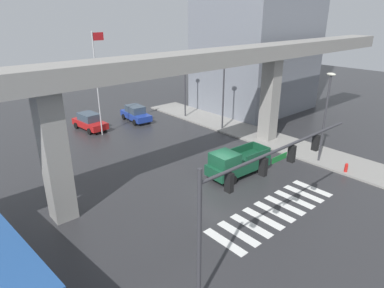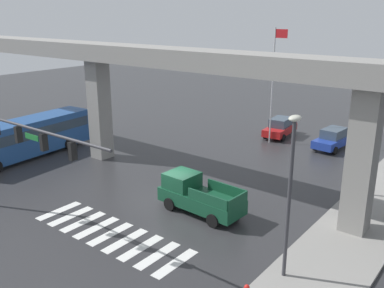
{
  "view_description": "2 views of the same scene",
  "coord_description": "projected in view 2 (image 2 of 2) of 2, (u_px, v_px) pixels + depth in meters",
  "views": [
    {
      "loc": [
        -15.48,
        -14.55,
        11.41
      ],
      "look_at": [
        -0.52,
        2.4,
        2.53
      ],
      "focal_mm": 31.5,
      "sensor_mm": 36.0,
      "label": 1
    },
    {
      "loc": [
        15.46,
        -17.61,
        11.02
      ],
      "look_at": [
        0.24,
        1.97,
        3.33
      ],
      "focal_mm": 39.91,
      "sensor_mm": 36.0,
      "label": 2
    }
  ],
  "objects": [
    {
      "name": "pickup_truck",
      "position": [
        197.0,
        195.0,
        24.39
      ],
      "size": [
        5.19,
        2.27,
        2.08
      ],
      "color": "#14472D",
      "rests_on": "ground"
    },
    {
      "name": "sedan_blue",
      "position": [
        333.0,
        139.0,
        35.78
      ],
      "size": [
        2.24,
        4.44,
        1.72
      ],
      "color": "#1E3899",
      "rests_on": "ground"
    },
    {
      "name": "flagpole",
      "position": [
        274.0,
        78.0,
        35.98
      ],
      "size": [
        1.16,
        0.12,
        9.85
      ],
      "color": "silver",
      "rests_on": "ground"
    },
    {
      "name": "sidewalk_east",
      "position": [
        347.0,
        242.0,
        21.22
      ],
      "size": [
        4.0,
        36.0,
        0.15
      ],
      "primitive_type": "cube",
      "color": "gray",
      "rests_on": "ground"
    },
    {
      "name": "traffic_signal_mast",
      "position": [
        18.0,
        142.0,
        21.84
      ],
      "size": [
        10.89,
        0.32,
        6.2
      ],
      "color": "#38383D",
      "rests_on": "ground"
    },
    {
      "name": "ground_plane",
      "position": [
        169.0,
        204.0,
        25.6
      ],
      "size": [
        120.0,
        120.0,
        0.0
      ],
      "primitive_type": "plane",
      "color": "#2D2D30"
    },
    {
      "name": "city_bus",
      "position": [
        28.0,
        135.0,
        33.57
      ],
      "size": [
        3.39,
        10.96,
        2.99
      ],
      "color": "#234C8C",
      "rests_on": "ground"
    },
    {
      "name": "street_lamp_near_corner",
      "position": [
        290.0,
        180.0,
        17.12
      ],
      "size": [
        0.44,
        0.7,
        7.24
      ],
      "color": "#38383D",
      "rests_on": "ground"
    },
    {
      "name": "crosswalk_stripes",
      "position": [
        110.0,
        234.0,
        22.11
      ],
      "size": [
        9.35,
        2.8,
        0.01
      ],
      "color": "silver",
      "rests_on": "ground"
    },
    {
      "name": "sedan_red",
      "position": [
        280.0,
        127.0,
        39.3
      ],
      "size": [
        2.23,
        4.43,
        1.72
      ],
      "color": "red",
      "rests_on": "ground"
    },
    {
      "name": "street_lamp_mid_block",
      "position": [
        371.0,
        126.0,
        25.3
      ],
      "size": [
        0.44,
        0.7,
        7.24
      ],
      "color": "#38383D",
      "rests_on": "ground"
    },
    {
      "name": "elevated_overpass",
      "position": [
        203.0,
        70.0,
        25.87
      ],
      "size": [
        54.61,
        2.54,
        8.85
      ],
      "color": "gray",
      "rests_on": "ground"
    }
  ]
}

